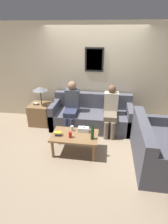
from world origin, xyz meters
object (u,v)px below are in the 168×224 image
at_px(coffee_table, 75,137).
at_px(person_left, 72,104).
at_px(wine_bottle, 92,133).
at_px(drinking_glass, 72,128).
at_px(person_right, 111,108).
at_px(couch_side, 156,149).
at_px(couch_main, 91,116).

xyz_separation_m(coffee_table, person_left, (-0.27, 1.01, 0.31)).
height_order(wine_bottle, drinking_glass, wine_bottle).
distance_m(person_left, person_right, 0.99).
xyz_separation_m(person_left, person_right, (0.98, -0.05, -0.03)).
bearing_deg(couch_side, drinking_glass, 82.53).
relative_size(couch_side, wine_bottle, 4.63).
bearing_deg(coffee_table, wine_bottle, -14.53).
height_order(coffee_table, person_left, person_left).
distance_m(couch_main, person_right, 0.63).
relative_size(drinking_glass, person_right, 0.09).
distance_m(couch_main, coffee_table, 1.18).
height_order(couch_main, drinking_glass, couch_main).
xyz_separation_m(couch_side, wine_bottle, (-1.24, -0.03, 0.25)).
height_order(couch_side, person_left, person_left).
bearing_deg(wine_bottle, couch_side, 1.36).
bearing_deg(wine_bottle, couch_main, 96.72).
bearing_deg(coffee_table, person_right, 53.25).
height_order(wine_bottle, person_right, person_right).
relative_size(couch_main, person_right, 1.73).
bearing_deg(drinking_glass, wine_bottle, -28.67).
bearing_deg(couch_main, couch_side, -41.33).
bearing_deg(coffee_table, couch_main, 78.91).
bearing_deg(person_right, drinking_glass, -135.10).
relative_size(coffee_table, wine_bottle, 2.85).
bearing_deg(coffee_table, drinking_glass, 119.70).
bearing_deg(couch_main, coffee_table, -101.09).
distance_m(wine_bottle, person_right, 1.11).
distance_m(couch_main, wine_bottle, 1.28).
xyz_separation_m(couch_main, person_right, (0.49, -0.20, 0.35)).
xyz_separation_m(couch_main, coffee_table, (-0.23, -1.15, 0.06)).
xyz_separation_m(coffee_table, wine_bottle, (0.37, -0.10, 0.19)).
height_order(coffee_table, wine_bottle, wine_bottle).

